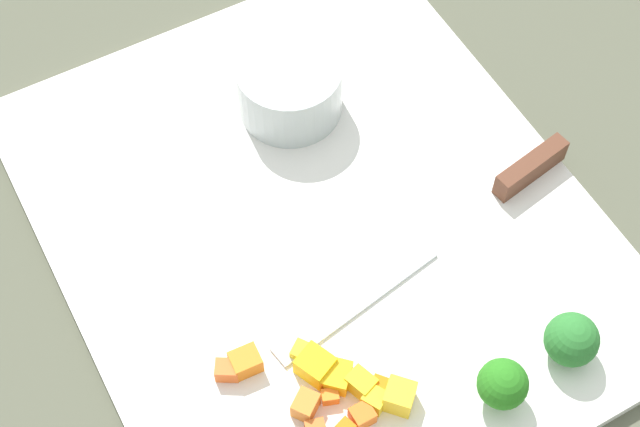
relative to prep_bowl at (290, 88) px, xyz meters
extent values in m
plane|color=#535544|center=(0.11, -0.03, -0.04)|extent=(4.00, 4.00, 0.00)
cube|color=white|center=(0.11, -0.03, -0.03)|extent=(0.47, 0.39, 0.01)
cylinder|color=#B4BDBF|center=(0.00, 0.00, 0.00)|extent=(0.08, 0.08, 0.05)
cube|color=silver|center=(0.18, -0.04, -0.02)|extent=(0.04, 0.14, 0.00)
cube|color=brown|center=(0.15, 0.13, -0.01)|extent=(0.03, 0.07, 0.02)
cube|color=orange|center=(0.22, -0.09, -0.02)|extent=(0.02, 0.02, 0.01)
cube|color=orange|center=(0.23, -0.11, -0.02)|extent=(0.02, 0.02, 0.02)
cube|color=orange|center=(0.25, -0.06, -0.02)|extent=(0.02, 0.02, 0.01)
cube|color=orange|center=(0.19, -0.13, -0.02)|extent=(0.02, 0.02, 0.02)
cube|color=orange|center=(0.26, -0.08, -0.02)|extent=(0.01, 0.02, 0.01)
cube|color=orange|center=(0.24, -0.10, -0.02)|extent=(0.01, 0.01, 0.01)
cube|color=orange|center=(0.19, -0.15, -0.02)|extent=(0.02, 0.02, 0.01)
cube|color=yellow|center=(0.24, -0.07, -0.02)|extent=(0.02, 0.02, 0.02)
cube|color=yellow|center=(0.20, -0.10, -0.02)|extent=(0.02, 0.02, 0.01)
cube|color=yellow|center=(0.21, -0.09, -0.02)|extent=(0.03, 0.03, 0.02)
cube|color=yellow|center=(0.25, -0.07, -0.02)|extent=(0.02, 0.02, 0.01)
cube|color=yellow|center=(0.23, -0.08, -0.02)|extent=(0.03, 0.03, 0.01)
cube|color=yellow|center=(0.26, -0.06, -0.01)|extent=(0.03, 0.03, 0.02)
cylinder|color=#81C164|center=(0.29, 0.01, -0.02)|extent=(0.01, 0.01, 0.01)
sphere|color=#29791D|center=(0.29, 0.01, 0.00)|extent=(0.03, 0.03, 0.03)
cylinder|color=#88B45D|center=(0.29, 0.07, -0.02)|extent=(0.01, 0.01, 0.01)
sphere|color=#2C752F|center=(0.29, 0.07, 0.00)|extent=(0.04, 0.04, 0.04)
camera|label=1|loc=(0.45, -0.22, 0.60)|focal=54.30mm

